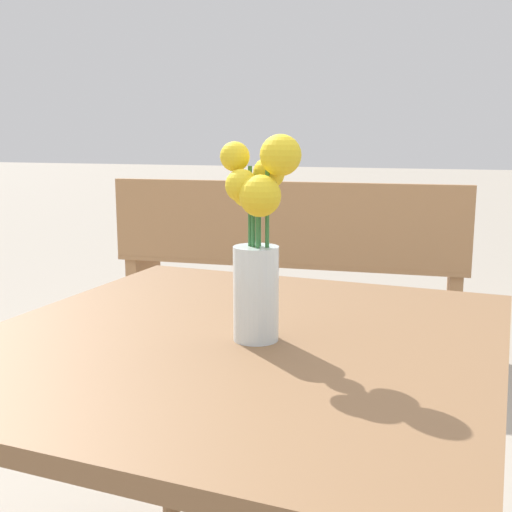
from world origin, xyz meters
name	(u,v)px	position (x,y,z in m)	size (l,w,h in m)	color
table_front	(238,381)	(0.00, 0.00, 0.63)	(0.98, 1.04, 0.72)	brown
flower_vase	(258,246)	(0.04, -0.02, 0.89)	(0.14, 0.12, 0.35)	silver
bench_near	(287,256)	(-0.44, 2.02, 0.47)	(1.77, 0.45, 0.85)	#9E7047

